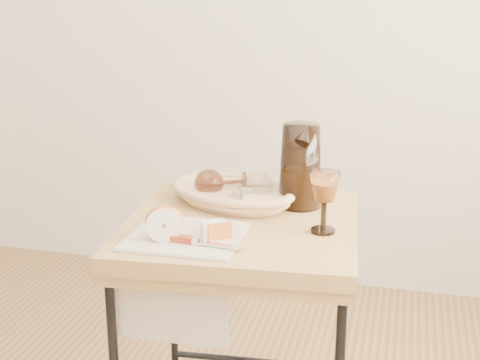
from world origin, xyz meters
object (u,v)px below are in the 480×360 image
(goblet_lying_b, at_px, (248,189))
(table_knife, at_px, (199,241))
(goblet_lying_a, at_px, (224,183))
(apple_half, at_px, (164,222))
(bread_basket, at_px, (233,195))
(wine_goblet, at_px, (324,202))
(side_table, at_px, (242,349))
(pitcher, at_px, (300,166))
(tea_towel, at_px, (186,236))

(goblet_lying_b, relative_size, table_knife, 0.64)
(goblet_lying_a, xyz_separation_m, apple_half, (-0.06, -0.34, -0.01))
(bread_basket, height_order, wine_goblet, wine_goblet)
(side_table, distance_m, bread_basket, 0.44)
(side_table, bearing_deg, pitcher, 51.19)
(bread_basket, distance_m, table_knife, 0.34)
(goblet_lying_a, height_order, wine_goblet, wine_goblet)
(side_table, xyz_separation_m, bread_basket, (-0.06, 0.14, 0.41))
(goblet_lying_a, bearing_deg, side_table, 93.29)
(side_table, distance_m, table_knife, 0.46)
(table_knife, bearing_deg, wine_goblet, 36.10)
(goblet_lying_a, xyz_separation_m, table_knife, (0.04, -0.35, -0.04))
(side_table, height_order, tea_towel, tea_towel)
(tea_towel, xyz_separation_m, table_knife, (0.05, -0.05, 0.01))
(bread_basket, distance_m, goblet_lying_b, 0.06)
(bread_basket, relative_size, table_knife, 1.67)
(goblet_lying_a, bearing_deg, pitcher, 154.84)
(tea_towel, height_order, goblet_lying_b, goblet_lying_b)
(tea_towel, height_order, bread_basket, bread_basket)
(side_table, height_order, wine_goblet, wine_goblet)
(side_table, xyz_separation_m, tea_towel, (-0.11, -0.15, 0.39))
(bread_basket, xyz_separation_m, table_knife, (0.00, -0.34, -0.01))
(pitcher, bearing_deg, goblet_lying_b, -141.99)
(bread_basket, xyz_separation_m, goblet_lying_a, (-0.03, 0.02, 0.03))
(apple_half, bearing_deg, table_knife, -28.08)
(tea_towel, relative_size, bread_basket, 0.83)
(side_table, bearing_deg, wine_goblet, -7.65)
(goblet_lying_a, distance_m, goblet_lying_b, 0.09)
(tea_towel, distance_m, wine_goblet, 0.36)
(bread_basket, xyz_separation_m, apple_half, (-0.09, -0.32, 0.02))
(side_table, bearing_deg, apple_half, -128.41)
(tea_towel, distance_m, apple_half, 0.07)
(side_table, xyz_separation_m, apple_half, (-0.15, -0.19, 0.44))
(apple_half, bearing_deg, goblet_lying_b, 45.58)
(tea_towel, distance_m, pitcher, 0.41)
(wine_goblet, relative_size, apple_half, 1.73)
(tea_towel, bearing_deg, bread_basket, 79.56)
(goblet_lying_a, bearing_deg, apple_half, 52.39)
(wine_goblet, height_order, table_knife, wine_goblet)
(tea_towel, distance_m, table_knife, 0.08)
(pitcher, height_order, apple_half, pitcher)
(tea_towel, bearing_deg, apple_half, -138.03)
(goblet_lying_a, relative_size, table_knife, 0.69)
(goblet_lying_a, height_order, table_knife, goblet_lying_a)
(wine_goblet, bearing_deg, table_knife, -148.13)
(bread_basket, bearing_deg, pitcher, 27.43)
(apple_half, bearing_deg, tea_towel, 23.36)
(pitcher, bearing_deg, apple_half, -108.61)
(bread_basket, height_order, goblet_lying_b, goblet_lying_b)
(side_table, bearing_deg, goblet_lying_b, 94.90)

